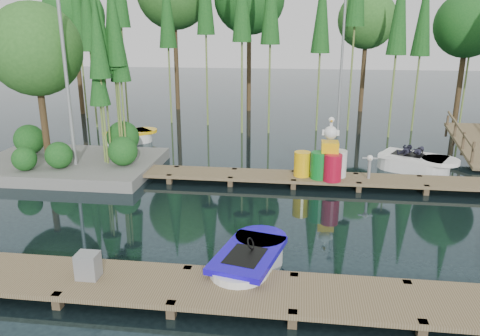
# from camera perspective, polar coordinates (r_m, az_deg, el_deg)

# --- Properties ---
(ground_plane) EXTENTS (90.00, 90.00, 0.00)m
(ground_plane) POSITION_cam_1_polar(r_m,az_deg,el_deg) (13.29, -2.43, -5.09)
(ground_plane) COLOR #192A2F
(near_dock) EXTENTS (18.00, 1.50, 0.50)m
(near_dock) POSITION_cam_1_polar(r_m,az_deg,el_deg) (9.24, -7.34, -14.16)
(near_dock) COLOR brown
(near_dock) RESTS_ON ground
(far_dock) EXTENTS (15.00, 1.20, 0.50)m
(far_dock) POSITION_cam_1_polar(r_m,az_deg,el_deg) (15.42, 2.81, -1.00)
(far_dock) COLOR brown
(far_dock) RESTS_ON ground
(island) EXTENTS (6.20, 4.20, 6.75)m
(island) POSITION_cam_1_polar(r_m,az_deg,el_deg) (17.67, -21.50, 9.98)
(island) COLOR slate
(island) RESTS_ON ground
(tree_screen) EXTENTS (34.42, 18.53, 10.31)m
(tree_screen) POSITION_cam_1_polar(r_m,az_deg,el_deg) (23.13, -3.17, 19.78)
(tree_screen) COLOR #44321D
(tree_screen) RESTS_ON ground
(lamp_island) EXTENTS (0.30, 0.30, 7.25)m
(lamp_island) POSITION_cam_1_polar(r_m,az_deg,el_deg) (16.52, -20.74, 13.41)
(lamp_island) COLOR gray
(lamp_island) RESTS_ON ground
(lamp_rear) EXTENTS (0.30, 0.30, 7.25)m
(lamp_rear) POSITION_cam_1_polar(r_m,az_deg,el_deg) (23.21, 12.44, 14.83)
(lamp_rear) COLOR gray
(lamp_rear) RESTS_ON ground
(ramp) EXTENTS (1.50, 3.94, 1.49)m
(ramp) POSITION_cam_1_polar(r_m,az_deg,el_deg) (20.33, 26.96, 2.62)
(ramp) COLOR brown
(ramp) RESTS_ON ground
(boat_blue) EXTENTS (1.69, 2.72, 0.85)m
(boat_blue) POSITION_cam_1_polar(r_m,az_deg,el_deg) (9.96, 1.12, -11.49)
(boat_blue) COLOR white
(boat_blue) RESTS_ON ground
(boat_yellow_far) EXTENTS (2.54, 2.52, 1.24)m
(boat_yellow_far) POSITION_cam_1_polar(r_m,az_deg,el_deg) (21.20, -13.39, 3.65)
(boat_yellow_far) COLOR white
(boat_yellow_far) RESTS_ON ground
(boat_white_far) EXTENTS (3.05, 2.42, 1.32)m
(boat_white_far) POSITION_cam_1_polar(r_m,az_deg,el_deg) (17.76, 20.50, 0.57)
(boat_white_far) COLOR white
(boat_white_far) RESTS_ON ground
(utility_cabinet) EXTENTS (0.42, 0.36, 0.51)m
(utility_cabinet) POSITION_cam_1_polar(r_m,az_deg,el_deg) (9.67, -18.04, -11.23)
(utility_cabinet) COLOR gray
(utility_cabinet) RESTS_ON near_dock
(yellow_barrel) EXTENTS (0.53, 0.53, 0.80)m
(yellow_barrel) POSITION_cam_1_polar(r_m,az_deg,el_deg) (15.24, 7.59, 0.49)
(yellow_barrel) COLOR yellow
(yellow_barrel) RESTS_ON far_dock
(drum_cluster) EXTENTS (1.15, 1.05, 1.98)m
(drum_cluster) POSITION_cam_1_polar(r_m,az_deg,el_deg) (15.07, 10.92, 0.87)
(drum_cluster) COLOR #0D7725
(drum_cluster) RESTS_ON far_dock
(seagull_post) EXTENTS (0.48, 0.26, 0.77)m
(seagull_post) POSITION_cam_1_polar(r_m,az_deg,el_deg) (15.37, 15.54, 0.62)
(seagull_post) COLOR gray
(seagull_post) RESTS_ON far_dock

